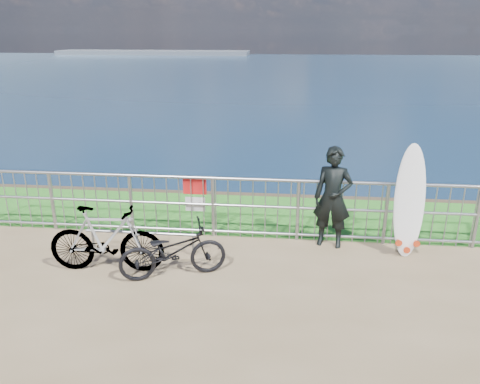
# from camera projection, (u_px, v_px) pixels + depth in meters

# --- Properties ---
(grass_strip) EXTENTS (120.00, 120.00, 0.00)m
(grass_strip) POSITION_uv_depth(u_px,v_px,m) (247.00, 214.00, 9.47)
(grass_strip) COLOR #257921
(grass_strip) RESTS_ON ground
(seascape) EXTENTS (260.00, 260.00, 5.00)m
(seascape) POSITION_uv_depth(u_px,v_px,m) (154.00, 55.00, 151.24)
(seascape) COLOR brown
(seascape) RESTS_ON ground
(railing) EXTENTS (10.06, 0.10, 1.13)m
(railing) POSITION_uv_depth(u_px,v_px,m) (241.00, 207.00, 8.25)
(railing) COLOR gray
(railing) RESTS_ON ground
(surfer) EXTENTS (0.70, 0.53, 1.74)m
(surfer) POSITION_uv_depth(u_px,v_px,m) (333.00, 198.00, 7.86)
(surfer) COLOR black
(surfer) RESTS_ON ground
(surfboard) EXTENTS (0.52, 0.47, 1.85)m
(surfboard) POSITION_uv_depth(u_px,v_px,m) (409.00, 205.00, 7.58)
(surfboard) COLOR white
(surfboard) RESTS_ON ground
(bicycle_near) EXTENTS (1.70, 1.08, 0.84)m
(bicycle_near) POSITION_uv_depth(u_px,v_px,m) (173.00, 251.00, 6.97)
(bicycle_near) COLOR black
(bicycle_near) RESTS_ON ground
(bicycle_far) EXTENTS (1.79, 0.60, 1.06)m
(bicycle_far) POSITION_uv_depth(u_px,v_px,m) (106.00, 239.00, 7.10)
(bicycle_far) COLOR black
(bicycle_far) RESTS_ON ground
(bike_rack) EXTENTS (1.91, 0.05, 0.40)m
(bike_rack) POSITION_uv_depth(u_px,v_px,m) (142.00, 235.00, 7.73)
(bike_rack) COLOR gray
(bike_rack) RESTS_ON ground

